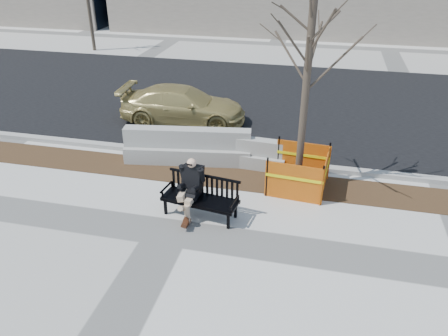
{
  "coord_description": "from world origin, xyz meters",
  "views": [
    {
      "loc": [
        2.86,
        -7.09,
        5.55
      ],
      "look_at": [
        0.9,
        1.35,
        0.94
      ],
      "focal_mm": 35.19,
      "sensor_mm": 36.0,
      "label": 1
    }
  ],
  "objects_px": {
    "tree_fence": "(297,187)",
    "jersey_barrier_left": "(188,161)",
    "bench": "(201,215)",
    "sedan": "(184,122)",
    "jersey_barrier_right": "(234,163)",
    "seated_man": "(192,212)"
  },
  "relations": [
    {
      "from": "bench",
      "to": "jersey_barrier_right",
      "type": "xyz_separation_m",
      "value": [
        0.21,
        2.66,
        0.0
      ]
    },
    {
      "from": "bench",
      "to": "jersey_barrier_left",
      "type": "relative_size",
      "value": 0.5
    },
    {
      "from": "seated_man",
      "to": "sedan",
      "type": "bearing_deg",
      "value": 118.18
    },
    {
      "from": "jersey_barrier_left",
      "to": "seated_man",
      "type": "bearing_deg",
      "value": -79.72
    },
    {
      "from": "bench",
      "to": "jersey_barrier_left",
      "type": "xyz_separation_m",
      "value": [
        -1.06,
        2.49,
        0.0
      ]
    },
    {
      "from": "jersey_barrier_right",
      "to": "jersey_barrier_left",
      "type": "bearing_deg",
      "value": -168.22
    },
    {
      "from": "seated_man",
      "to": "bench",
      "type": "bearing_deg",
      "value": -10.87
    },
    {
      "from": "seated_man",
      "to": "tree_fence",
      "type": "xyz_separation_m",
      "value": [
        2.23,
        1.66,
        0.0
      ]
    },
    {
      "from": "sedan",
      "to": "jersey_barrier_right",
      "type": "relative_size",
      "value": 1.45
    },
    {
      "from": "bench",
      "to": "jersey_barrier_left",
      "type": "bearing_deg",
      "value": 121.62
    },
    {
      "from": "bench",
      "to": "seated_man",
      "type": "relative_size",
      "value": 1.32
    },
    {
      "from": "tree_fence",
      "to": "sedan",
      "type": "bearing_deg",
      "value": 139.45
    },
    {
      "from": "bench",
      "to": "jersey_barrier_right",
      "type": "relative_size",
      "value": 0.61
    },
    {
      "from": "bench",
      "to": "tree_fence",
      "type": "height_order",
      "value": "tree_fence"
    },
    {
      "from": "tree_fence",
      "to": "jersey_barrier_right",
      "type": "height_order",
      "value": "tree_fence"
    },
    {
      "from": "tree_fence",
      "to": "jersey_barrier_right",
      "type": "bearing_deg",
      "value": 152.96
    },
    {
      "from": "bench",
      "to": "seated_man",
      "type": "distance_m",
      "value": 0.25
    },
    {
      "from": "tree_fence",
      "to": "jersey_barrier_right",
      "type": "xyz_separation_m",
      "value": [
        -1.79,
        0.92,
        0.0
      ]
    },
    {
      "from": "bench",
      "to": "jersey_barrier_right",
      "type": "height_order",
      "value": "bench"
    },
    {
      "from": "seated_man",
      "to": "jersey_barrier_left",
      "type": "relative_size",
      "value": 0.38
    },
    {
      "from": "tree_fence",
      "to": "jersey_barrier_left",
      "type": "height_order",
      "value": "tree_fence"
    },
    {
      "from": "seated_man",
      "to": "jersey_barrier_left",
      "type": "height_order",
      "value": "seated_man"
    }
  ]
}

